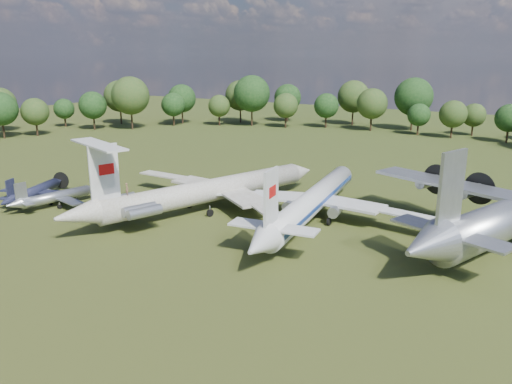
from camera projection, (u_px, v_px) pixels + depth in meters
The scene contains 7 objects.
ground at pixel (201, 218), 67.43m from camera, with size 300.00×300.00×0.00m, color #234115.
il62_airliner at pixel (209, 195), 70.32m from camera, with size 34.49×44.84×4.40m, color beige, non-canonical shape.
tu104_jet at pixel (313, 205), 65.69m from camera, with size 32.03×42.71×4.27m, color silver, non-canonical shape.
an12_transport at pixel (511, 222), 57.38m from camera, with size 37.53×41.94×5.52m, color #ACAFB4, non-canonical shape.
small_prop_west at pixel (35, 194), 74.64m from camera, with size 11.67×15.91×2.33m, color black, non-canonical shape.
small_prop_northwest at pixel (56, 199), 72.18m from camera, with size 11.11×15.15×2.22m, color #ADB0B6, non-canonical shape.
person_on_il62 at pixel (127, 189), 61.92m from camera, with size 0.57×0.38×1.57m, color #885E45.
Camera 1 is at (39.71, -50.79, 21.37)m, focal length 35.00 mm.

